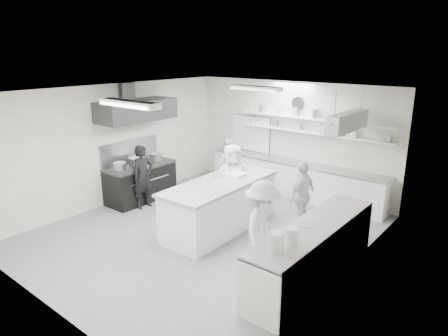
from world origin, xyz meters
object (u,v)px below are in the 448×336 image
Objects in this scene: right_counter at (313,253)px; cook_stove at (143,177)px; stove at (141,183)px; back_counter at (293,179)px; cook_back at (227,165)px; prep_island at (220,206)px.

right_counter is 2.09× the size of cook_stove.
stove is 0.65m from cook_stove.
right_counter is (2.35, -3.40, 0.01)m from back_counter.
cook_back is (0.79, 2.32, -0.05)m from cook_stove.
right_counter is at bearing -55.35° from back_counter.
prep_island is at bearing -1.13° from stove.
prep_island is at bearing 91.35° from cook_back.
right_counter is 4.79m from cook_back.
stove is at bearing 24.10° from cook_back.
stove is at bearing 60.76° from cook_stove.
right_counter reaches higher than back_counter.
right_counter is at bearing -14.18° from prep_island.
stove is 0.36× the size of back_counter.
cook_stove is at bearing -128.23° from back_counter.
right_counter is 2.24× the size of cook_back.
stove is at bearing 173.48° from right_counter.
prep_island is 2.30m from cook_stove.
prep_island is (-0.15, -2.85, 0.06)m from back_counter.
cook_back is (-1.49, 2.09, 0.22)m from prep_island.
stove is 4.03m from back_counter.
cook_back reaches higher than prep_island.
cook_back is at bearing 146.62° from right_counter.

